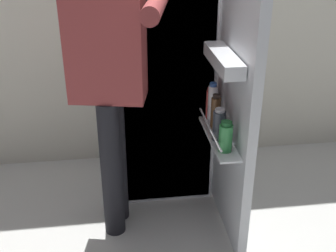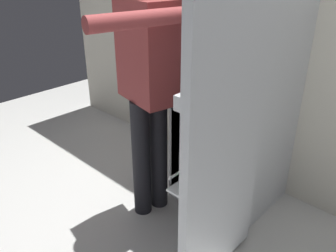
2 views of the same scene
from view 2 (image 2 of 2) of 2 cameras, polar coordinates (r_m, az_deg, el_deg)
ground_plane at (r=2.36m, az=1.68°, el=-17.18°), size 6.15×6.15×0.00m
kitchen_wall at (r=2.52m, az=16.72°, el=15.78°), size 4.40×0.10×2.42m
refrigerator at (r=2.24m, az=11.18°, el=5.74°), size 0.68×1.23×1.71m
person at (r=2.07m, az=-3.21°, el=8.60°), size 0.54×0.75×1.67m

